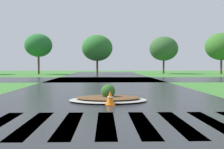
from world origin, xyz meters
name	(u,v)px	position (x,y,z in m)	size (l,w,h in m)	color
asphalt_roadway	(105,96)	(0.00, 10.00, 0.00)	(10.25, 80.00, 0.01)	#232628
asphalt_cross_road	(105,79)	(0.00, 23.96, 0.00)	(90.00, 9.22, 0.01)	#232628
crosswalk_stripes	(106,124)	(0.00, 4.02, 0.00)	(7.65, 3.22, 0.01)	white
median_island	(108,98)	(0.11, 8.15, 0.13)	(3.09, 2.16, 0.68)	#9E9B93
traffic_cone	(110,98)	(0.17, 7.12, 0.25)	(0.36, 0.36, 0.53)	orange
background_treeline	(130,47)	(3.77, 38.02, 3.96)	(46.71, 6.70, 6.12)	#4C3823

